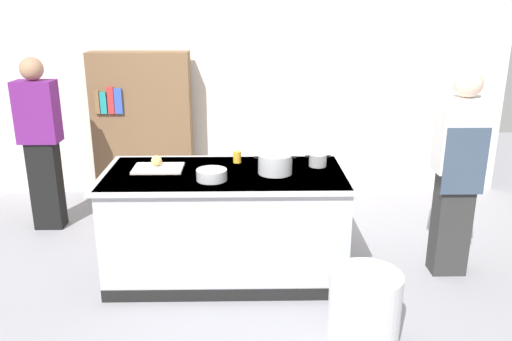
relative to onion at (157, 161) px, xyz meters
The scene contains 13 objects.
ground_plane 1.13m from the onion, 12.10° to the right, with size 10.00×10.00×0.00m, color gray.
back_wall 2.13m from the onion, 73.96° to the left, with size 6.40×0.12×3.00m, color silver.
counter_island 0.77m from the onion, 12.16° to the right, with size 1.98×0.98×0.90m.
cutting_board 0.07m from the onion, 66.86° to the right, with size 0.40×0.28×0.02m, color silver.
onion is the anchor object (origin of this frame).
stock_pot 0.98m from the onion, ahead, with size 0.34×0.27×0.16m.
sauce_pan 1.33m from the onion, ahead, with size 0.21×0.15×0.10m.
mixing_bowl 0.56m from the onion, 33.44° to the right, with size 0.24×0.24×0.08m, color #B7BABF.
juice_cup 0.68m from the onion, 12.68° to the left, with size 0.07×0.07×0.10m, color yellow.
trash_bin 2.00m from the onion, 35.78° to the right, with size 0.48×0.48×0.51m, color silver.
person_chef 2.45m from the onion, ahead, with size 0.38×0.25×1.72m.
person_guest 1.56m from the onion, 145.45° to the left, with size 0.38×0.24×1.72m.
bookshelf 1.74m from the onion, 104.56° to the left, with size 1.10×0.31×1.70m.
Camera 1 is at (0.17, -3.97, 2.19)m, focal length 36.41 mm.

